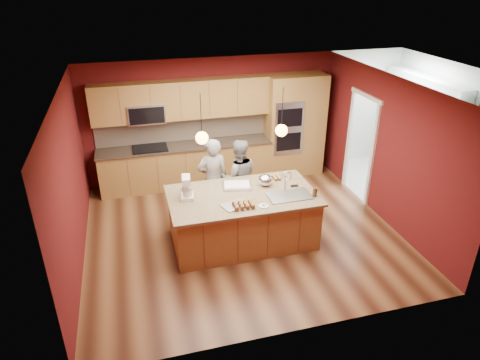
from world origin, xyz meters
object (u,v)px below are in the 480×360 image
object	(u,v)px
person_left	(213,179)
stand_mixer	(187,189)
mixing_bowl	(265,180)
island	(243,217)
person_right	(239,178)

from	to	relation	value
person_left	stand_mixer	world-z (taller)	person_left
person_left	mixing_bowl	xyz separation A→B (m)	(0.79, -0.72, 0.22)
island	stand_mixer	bearing A→B (deg)	171.59
stand_mixer	mixing_bowl	world-z (taller)	stand_mixer
person_right	stand_mixer	size ratio (longest dim) A/B	3.98
person_left	stand_mixer	bearing A→B (deg)	50.90
person_left	mixing_bowl	distance (m)	1.09
island	stand_mixer	distance (m)	1.12
island	person_left	size ratio (longest dim) A/B	1.56
island	mixing_bowl	size ratio (longest dim) A/B	9.91
person_left	person_right	size ratio (longest dim) A/B	1.05
person_left	island	bearing A→B (deg)	106.28
island	person_right	world-z (taller)	person_right
person_right	mixing_bowl	size ratio (longest dim) A/B	6.07
stand_mixer	mixing_bowl	xyz separation A→B (m)	(1.39, 0.09, -0.06)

